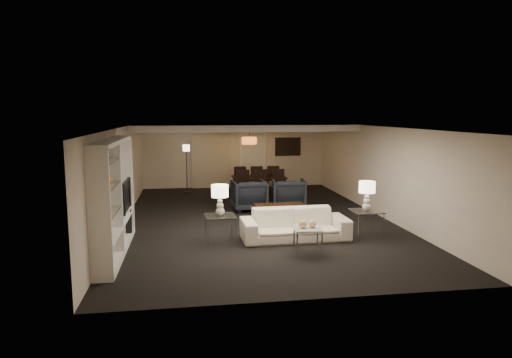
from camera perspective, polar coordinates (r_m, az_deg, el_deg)
The scene contains 35 objects.
floor at distance 12.51m, azimuth -0.00°, elevation -4.99°, with size 11.00×11.00×0.00m, color black.
ceiling at distance 12.18m, azimuth -0.00°, elevation 6.53°, with size 7.00×11.00×0.02m, color silver.
wall_back at distance 17.71m, azimuth -2.70°, elevation 3.03°, with size 7.00×0.02×2.50m, color beige.
wall_front at distance 6.98m, azimuth 6.88°, elevation -5.24°, with size 7.00×0.02×2.50m, color beige.
wall_left at distance 12.26m, azimuth -16.40°, elevation 0.34°, with size 0.02×11.00×2.50m, color beige.
wall_right at distance 13.27m, azimuth 15.12°, elevation 0.97°, with size 0.02×11.00×2.50m, color beige.
ceiling_soffit at distance 15.65m, azimuth -1.95°, elevation 6.56°, with size 7.00×4.00×0.20m, color silver.
curtains at distance 17.56m, azimuth -5.60°, elevation 2.79°, with size 1.50×0.12×2.40m, color beige.
door at distance 17.78m, azimuth -0.44°, elevation 2.41°, with size 0.90×0.05×2.10m, color silver.
painting at distance 17.98m, azimuth 3.99°, elevation 4.06°, with size 0.95×0.04×0.65m, color #142D38.
media_unit at distance 9.70m, azimuth -17.28°, elevation -2.19°, with size 0.38×3.40×2.35m, color white, non-canonical shape.
pendant_light at distance 15.71m, azimuth -0.86°, elevation 4.81°, with size 0.52×0.52×0.24m, color #D8591E.
sofa at distance 10.46m, azimuth 4.88°, elevation -5.68°, with size 2.42×0.95×0.71m, color beige.
coffee_table at distance 12.01m, azimuth 3.08°, elevation -4.40°, with size 1.33×0.78×0.48m, color black, non-canonical shape.
armchair_left at distance 13.51m, azimuth -0.88°, elevation -2.04°, with size 0.96×0.99×0.90m, color black.
armchair_right at distance 13.72m, azimuth 4.10°, elevation -1.90°, with size 0.96×0.99×0.90m, color black.
side_table_left at distance 10.22m, azimuth -4.48°, elevation -6.27°, with size 0.67×0.67×0.62m, color silver, non-canonical shape.
side_table_right at distance 10.99m, azimuth 13.57°, elevation -5.44°, with size 0.67×0.67×0.62m, color white, non-canonical shape.
table_lamp_left at distance 10.07m, azimuth -4.53°, elevation -2.67°, with size 0.38×0.38×0.69m, color beige, non-canonical shape.
table_lamp_right at distance 10.86m, azimuth 13.69°, elevation -2.08°, with size 0.38×0.38×0.69m, color beige, non-canonical shape.
marble_table at distance 9.45m, azimuth 6.45°, elevation -7.72°, with size 0.55×0.55×0.55m, color silver, non-canonical shape.
gold_gourd_a at distance 9.34m, azimuth 5.90°, elevation -5.59°, with size 0.18×0.18×0.18m, color #EFBF7E.
gold_gourd_b at distance 9.39m, azimuth 7.08°, elevation -5.60°, with size 0.16×0.16×0.16m, color #E3BA78.
television at distance 10.37m, azimuth -16.54°, elevation -2.01°, with size 0.15×1.15×0.66m, color black.
vase_blue at distance 8.75m, azimuth -18.21°, elevation -3.55°, with size 0.16×0.16×0.17m, color #264FA8.
vase_amber at distance 8.97m, azimuth -18.03°, elevation 0.03°, with size 0.17×0.17×0.18m, color #AA7938.
floor_speaker at distance 10.93m, azimuth -15.68°, elevation -4.04°, with size 0.13×0.13×1.20m, color black.
dining_table at distance 15.94m, azimuth 0.38°, elevation -0.89°, with size 1.87×1.04×0.66m, color black.
chair_nl at distance 15.19m, azimuth -1.47°, elevation -0.74°, with size 0.45×0.45×0.98m, color black, non-canonical shape.
chair_nm at distance 15.28m, azimuth 0.76°, elevation -0.69°, with size 0.45×0.45×0.98m, color black, non-canonical shape.
chair_nr at distance 15.39m, azimuth 2.97°, elevation -0.64°, with size 0.45×0.45×0.98m, color black, non-canonical shape.
chair_fl at distance 16.47m, azimuth -2.04°, elevation -0.04°, with size 0.45×0.45×0.98m, color black, non-canonical shape.
chair_fm at distance 16.55m, azimuth 0.02°, elevation 0.01°, with size 0.45×0.45×0.98m, color black, non-canonical shape.
chair_fr at distance 16.65m, azimuth 2.06°, elevation 0.05°, with size 0.45×0.45×0.98m, color black, non-canonical shape.
floor_lamp at distance 16.64m, azimuth -8.66°, elevation 1.28°, with size 0.25×0.25×1.73m, color black, non-canonical shape.
Camera 1 is at (-1.84, -12.03, 2.88)m, focal length 32.00 mm.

